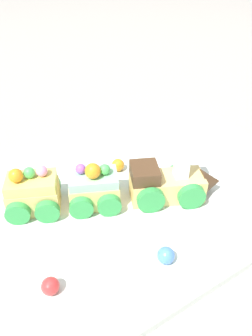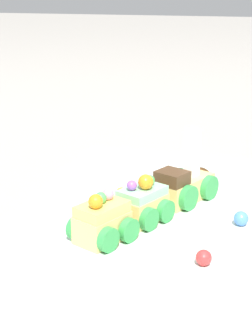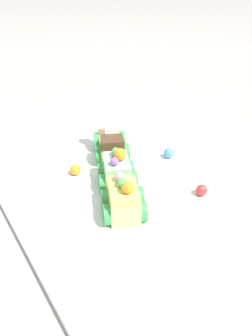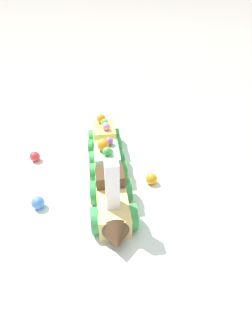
{
  "view_description": "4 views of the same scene",
  "coord_description": "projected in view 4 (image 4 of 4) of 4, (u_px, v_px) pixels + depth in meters",
  "views": [
    {
      "loc": [
        -0.19,
        -0.32,
        0.33
      ],
      "look_at": [
        0.04,
        0.04,
        0.02
      ],
      "focal_mm": 35.0,
      "sensor_mm": 36.0,
      "label": 1
    },
    {
      "loc": [
        -0.76,
        -0.18,
        0.34
      ],
      "look_at": [
        0.0,
        0.04,
        0.08
      ],
      "focal_mm": 60.0,
      "sensor_mm": 36.0,
      "label": 2
    },
    {
      "loc": [
        -0.46,
        0.25,
        0.35
      ],
      "look_at": [
        -0.03,
        -0.02,
        0.04
      ],
      "focal_mm": 35.0,
      "sensor_mm": 36.0,
      "label": 3
    },
    {
      "loc": [
        0.31,
        -0.18,
        0.32
      ],
      "look_at": [
        0.0,
        0.02,
        0.04
      ],
      "focal_mm": 28.0,
      "sensor_mm": 36.0,
      "label": 4
    }
  ],
  "objects": [
    {
      "name": "gumball_blue",
      "position": [
        38.0,
        202.0,
        0.41
      ],
      "size": [
        0.02,
        0.02,
        0.02
      ],
      "primitive_type": "sphere",
      "color": "#4C84E0",
      "rests_on": "display_board"
    },
    {
      "name": "cake_car_lemon",
      "position": [
        104.0,
        137.0,
        0.54
      ],
      "size": [
        0.09,
        0.09,
        0.07
      ],
      "rotation": [
        0.0,
        0.0,
        -0.43
      ],
      "color": "#E5C675",
      "rests_on": "display_board"
    },
    {
      "name": "gumball_orange",
      "position": [
        151.0,
        178.0,
        0.46
      ],
      "size": [
        0.02,
        0.02,
        0.02
      ],
      "primitive_type": "sphere",
      "color": "orange",
      "rests_on": "display_board"
    },
    {
      "name": "cake_train_locomotive",
      "position": [
        113.0,
        205.0,
        0.39
      ],
      "size": [
        0.14,
        0.1,
        0.11
      ],
      "rotation": [
        0.0,
        0.0,
        -0.43
      ],
      "color": "#E5C675",
      "rests_on": "display_board"
    },
    {
      "name": "ground_plane",
      "position": [
        118.0,
        188.0,
        0.47
      ],
      "size": [
        10.0,
        10.0,
        0.0
      ],
      "primitive_type": "plane",
      "color": "gray"
    },
    {
      "name": "display_board",
      "position": [
        118.0,
        185.0,
        0.47
      ],
      "size": [
        0.61,
        0.39,
        0.01
      ],
      "primitive_type": "cube",
      "color": "silver",
      "rests_on": "ground_plane"
    },
    {
      "name": "cake_car_mint",
      "position": [
        107.0,
        161.0,
        0.48
      ],
      "size": [
        0.09,
        0.09,
        0.07
      ],
      "rotation": [
        0.0,
        0.0,
        -0.43
      ],
      "color": "#E5C675",
      "rests_on": "display_board"
    },
    {
      "name": "gumball_red",
      "position": [
        35.0,
        156.0,
        0.52
      ],
      "size": [
        0.02,
        0.02,
        0.02
      ],
      "primitive_type": "sphere",
      "color": "red",
      "rests_on": "display_board"
    }
  ]
}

